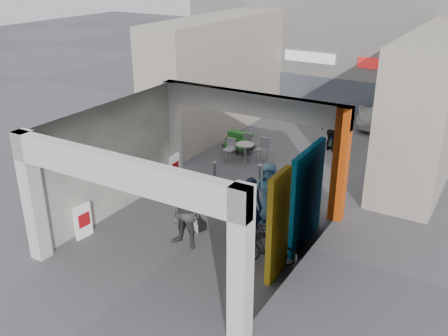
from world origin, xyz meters
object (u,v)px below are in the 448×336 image
Objects in this scene: cafe_set at (246,152)px; bicycle_rear at (268,248)px; man_with_dog at (250,208)px; white_van at (406,118)px; border_collie at (198,223)px; man_elderly at (268,192)px; man_back_turned at (185,215)px; man_crates at (332,131)px; bicycle_front at (269,233)px; produce_stand at (239,145)px.

bicycle_rear is at bearing -57.08° from cafe_set.
man_with_dog reaches higher than white_van.
man_elderly reaches higher than border_collie.
man_back_turned is 9.12m from man_crates.
border_collie is at bearing 93.40° from bicycle_front.
bicycle_front is (0.73, -1.40, -0.47)m from man_elderly.
cafe_set is at bearing 30.54° from bicycle_front.
produce_stand is at bearing 120.35° from white_van.
white_van reaches higher than border_collie.
white_van is (1.04, 11.75, 0.28)m from bicycle_front.
man_with_dog is 1.21× the size of bicycle_rear.
man_with_dog is 1.18m from man_elderly.
bicycle_front is 1.10× the size of bicycle_rear.
cafe_set is 7.21m from bicycle_rear.
bicycle_rear is (4.54, -6.61, 0.14)m from produce_stand.
man_elderly is 1.08× the size of bicycle_front.
bicycle_front reaches higher than border_collie.
border_collie is 1.65m from man_with_dog.
man_with_dog is at bearing 153.70° from white_van.
man_crates is 0.98× the size of bicycle_front.
man_back_turned reaches higher than man_elderly.
bicycle_rear is (1.37, -8.69, -0.37)m from man_crates.
man_crates is at bearing -5.56° from bicycle_rear.
man_back_turned is 2.79m from man_elderly.
man_elderly is at bearing 152.63° from white_van.
man_with_dog is (3.53, -5.66, 0.61)m from produce_stand.
cafe_set is 3.71m from man_crates.
man_with_dog is at bearing 69.33° from bicycle_front.
border_collie is 12.44m from white_van.
man_back_turned is 2.33m from bicycle_front.
man_back_turned is 1.15× the size of bicycle_front.
bicycle_front is at bearing 27.33° from border_collie.
bicycle_rear is (1.01, -0.94, -0.47)m from man_with_dog.
man_back_turned is (2.26, -6.98, 0.65)m from produce_stand.
produce_stand is 6.70m from man_with_dog.
man_crates is (-0.35, 7.75, -0.10)m from man_with_dog.
white_van is at bearing -113.04° from man_with_dog.
white_van reaches higher than bicycle_rear.
man_with_dog is 1.10× the size of bicycle_front.
produce_stand is at bearing -72.50° from man_with_dog.
man_elderly is at bearing -32.95° from produce_stand.
man_back_turned is at bearing 84.93° from bicycle_rear.
man_elderly reaches higher than white_van.
border_collie is 0.41× the size of bicycle_front.
cafe_set reaches higher than border_collie.
white_van reaches higher than bicycle_front.
man_with_dog reaches higher than produce_stand.
cafe_set is 0.97× the size of bicycle_rear.
produce_stand is 3.84m from man_crates.
border_collie is 2.27m from man_elderly.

